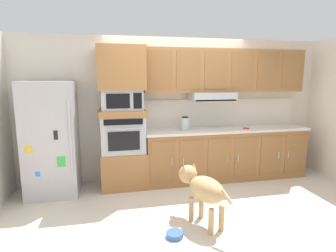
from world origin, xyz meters
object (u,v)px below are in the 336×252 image
(electric_kettle, at_px, (185,124))
(microwave, at_px, (122,100))
(screwdriver, at_px, (246,128))
(refrigerator, at_px, (51,139))
(dog, at_px, (202,188))
(built_in_oven, at_px, (123,134))
(dog_food_bowl, at_px, (175,234))

(electric_kettle, bearing_deg, microwave, 177.42)
(screwdriver, height_order, electric_kettle, electric_kettle)
(refrigerator, height_order, microwave, refrigerator)
(microwave, distance_m, dog, 1.96)
(refrigerator, xyz_separation_m, microwave, (1.10, 0.07, 0.58))
(microwave, bearing_deg, built_in_oven, 179.23)
(built_in_oven, bearing_deg, microwave, -0.77)
(screwdriver, height_order, dog, screwdriver)
(screwdriver, bearing_deg, dog_food_bowl, -137.07)
(refrigerator, relative_size, screwdriver, 10.46)
(refrigerator, distance_m, electric_kettle, 2.15)
(refrigerator, relative_size, built_in_oven, 2.51)
(refrigerator, bearing_deg, microwave, 3.53)
(built_in_oven, distance_m, microwave, 0.56)
(electric_kettle, height_order, dog, electric_kettle)
(microwave, bearing_deg, screwdriver, -3.90)
(screwdriver, bearing_deg, microwave, 176.10)
(microwave, xyz_separation_m, screwdriver, (2.14, -0.15, -0.53))
(electric_kettle, relative_size, dog_food_bowl, 1.20)
(screwdriver, distance_m, electric_kettle, 1.10)
(built_in_oven, relative_size, electric_kettle, 2.92)
(microwave, xyz_separation_m, dog, (0.88, -1.44, -0.99))
(refrigerator, height_order, screwdriver, refrigerator)
(refrigerator, height_order, dog_food_bowl, refrigerator)
(microwave, bearing_deg, dog, -58.56)
(dog, height_order, dog_food_bowl, dog)
(refrigerator, xyz_separation_m, electric_kettle, (2.15, 0.02, 0.15))
(refrigerator, xyz_separation_m, dog, (1.98, -1.38, -0.41))
(refrigerator, xyz_separation_m, screwdriver, (3.24, -0.08, 0.05))
(built_in_oven, bearing_deg, refrigerator, -176.47)
(built_in_oven, relative_size, dog_food_bowl, 3.50)
(refrigerator, height_order, built_in_oven, refrigerator)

